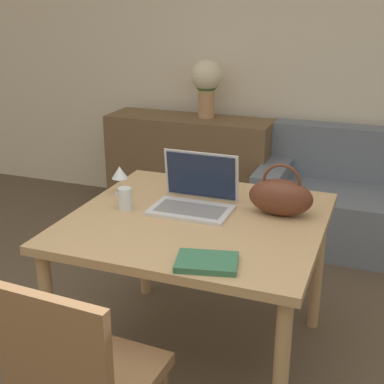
# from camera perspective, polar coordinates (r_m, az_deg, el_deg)

# --- Properties ---
(wall_back) EXTENTS (10.00, 0.06, 2.70)m
(wall_back) POSITION_cam_1_polar(r_m,az_deg,el_deg) (4.33, 11.52, 14.75)
(wall_back) COLOR beige
(wall_back) RESTS_ON ground_plane
(dining_table) EXTENTS (1.15, 1.09, 0.77)m
(dining_table) POSITION_cam_1_polar(r_m,az_deg,el_deg) (2.50, 0.53, -4.53)
(dining_table) COLOR tan
(dining_table) RESTS_ON ground_plane
(chair) EXTENTS (0.46, 0.46, 0.88)m
(chair) POSITION_cam_1_polar(r_m,az_deg,el_deg) (1.99, -11.82, -18.70)
(chair) COLOR olive
(chair) RESTS_ON ground_plane
(sideboard) EXTENTS (1.33, 0.40, 0.82)m
(sideboard) POSITION_cam_1_polar(r_m,az_deg,el_deg) (4.39, -0.32, 2.71)
(sideboard) COLOR brown
(sideboard) RESTS_ON ground_plane
(laptop) EXTENTS (0.38, 0.28, 0.26)m
(laptop) POSITION_cam_1_polar(r_m,az_deg,el_deg) (2.56, 0.40, -0.17)
(laptop) COLOR silver
(laptop) RESTS_ON dining_table
(drinking_glass) EXTENTS (0.07, 0.07, 0.10)m
(drinking_glass) POSITION_cam_1_polar(r_m,az_deg,el_deg) (2.56, -7.17, -0.69)
(drinking_glass) COLOR silver
(drinking_glass) RESTS_ON dining_table
(wine_glass) EXTENTS (0.08, 0.08, 0.15)m
(wine_glass) POSITION_cam_1_polar(r_m,az_deg,el_deg) (2.74, -7.73, 1.97)
(wine_glass) COLOR silver
(wine_glass) RESTS_ON dining_table
(handbag) EXTENTS (0.30, 0.15, 0.25)m
(handbag) POSITION_cam_1_polar(r_m,az_deg,el_deg) (2.50, 9.44, -0.48)
(handbag) COLOR #592D1E
(handbag) RESTS_ON dining_table
(flower_vase) EXTENTS (0.24, 0.24, 0.45)m
(flower_vase) POSITION_cam_1_polar(r_m,az_deg,el_deg) (4.24, 1.55, 11.68)
(flower_vase) COLOR tan
(flower_vase) RESTS_ON sideboard
(book) EXTENTS (0.26, 0.22, 0.02)m
(book) POSITION_cam_1_polar(r_m,az_deg,el_deg) (2.04, 1.59, -7.49)
(book) COLOR #336B4C
(book) RESTS_ON dining_table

